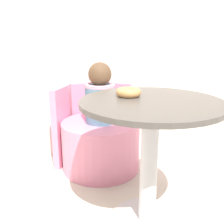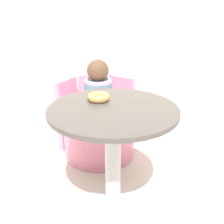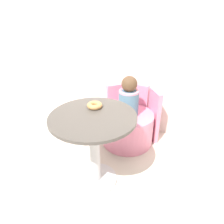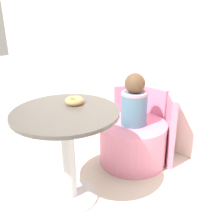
{
  "view_description": "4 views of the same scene",
  "coord_description": "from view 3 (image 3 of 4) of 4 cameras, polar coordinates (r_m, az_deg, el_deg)",
  "views": [
    {
      "loc": [
        -0.81,
        -1.04,
        1.0
      ],
      "look_at": [
        -0.11,
        0.39,
        0.55
      ],
      "focal_mm": 42.0,
      "sensor_mm": 36.0,
      "label": 1
    },
    {
      "loc": [
        -0.36,
        -1.29,
        1.22
      ],
      "look_at": [
        -0.01,
        0.35,
        0.53
      ],
      "focal_mm": 42.0,
      "sensor_mm": 36.0,
      "label": 2
    },
    {
      "loc": [
        0.68,
        -1.18,
        1.48
      ],
      "look_at": [
        -0.06,
        0.31,
        0.59
      ],
      "focal_mm": 32.0,
      "sensor_mm": 36.0,
      "label": 3
    },
    {
      "loc": [
        1.22,
        -0.96,
        1.36
      ],
      "look_at": [
        -0.03,
        0.4,
        0.59
      ],
      "focal_mm": 42.0,
      "sensor_mm": 36.0,
      "label": 4
    }
  ],
  "objects": [
    {
      "name": "tub_chair",
      "position": [
        2.39,
        4.44,
        -4.58
      ],
      "size": [
        0.6,
        0.6,
        0.38
      ],
      "color": "pink",
      "rests_on": "ground_plane"
    },
    {
      "name": "donut",
      "position": [
        1.72,
        -4.98,
        1.92
      ],
      "size": [
        0.13,
        0.13,
        0.04
      ],
      "color": "tan",
      "rests_on": "round_table"
    },
    {
      "name": "child_figure",
      "position": [
        2.21,
        4.81,
        4.14
      ],
      "size": [
        0.23,
        0.23,
        0.45
      ],
      "color": "slate",
      "rests_on": "tub_chair"
    },
    {
      "name": "round_table",
      "position": [
        1.71,
        -5.21,
        -6.72
      ],
      "size": [
        0.72,
        0.72,
        0.7
      ],
      "color": "silver",
      "rests_on": "ground_plane"
    },
    {
      "name": "ground_plane",
      "position": [
        2.01,
        -2.42,
        -19.33
      ],
      "size": [
        12.0,
        12.0,
        0.0
      ],
      "primitive_type": "plane",
      "color": "beige"
    },
    {
      "name": "booth_backrest",
      "position": [
        2.53,
        6.68,
        0.53
      ],
      "size": [
        0.7,
        0.25,
        0.63
      ],
      "color": "pink",
      "rests_on": "ground_plane"
    },
    {
      "name": "back_wall",
      "position": [
        2.42,
        10.8,
        21.04
      ],
      "size": [
        6.0,
        0.06,
        2.4
      ],
      "color": "silver",
      "rests_on": "ground_plane"
    }
  ]
}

